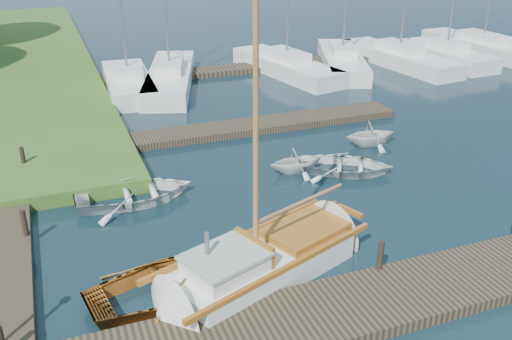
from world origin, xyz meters
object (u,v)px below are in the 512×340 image
object	(u,v)px
mooring_post_1	(212,293)
marina_boat_3	(286,64)
mooring_post_4	(24,223)
tender_c	(346,163)
marina_boat_4	(342,59)
mooring_post_2	(380,255)
sailboat	(266,263)
marina_boat_7	(483,46)
tender_b	(296,159)
tender_a	(134,190)
dinghy	(174,279)
mooring_post_5	(23,157)
marina_boat_6	(446,54)
marina_boat_1	(170,76)
marina_boat_0	(128,81)
marina_boat_5	(399,56)
tender_d	(371,132)

from	to	relation	value
mooring_post_1	marina_boat_3	world-z (taller)	marina_boat_3
mooring_post_4	tender_c	world-z (taller)	mooring_post_4
mooring_post_1	marina_boat_4	xyz separation A→B (m)	(14.07, 19.44, -0.14)
mooring_post_2	sailboat	size ratio (longest dim) A/B	0.08
mooring_post_1	marina_boat_7	bearing A→B (deg)	38.34
mooring_post_2	tender_c	world-z (taller)	mooring_post_2
sailboat	tender_b	size ratio (longest dim) A/B	4.95
mooring_post_4	mooring_post_2	bearing A→B (deg)	-30.47
tender_a	tender_b	xyz separation A→B (m)	(5.91, 0.21, 0.13)
dinghy	tender_a	size ratio (longest dim) A/B	1.13
mooring_post_4	marina_boat_4	distance (m)	23.13
dinghy	tender_b	bearing A→B (deg)	-55.59
tender_b	marina_boat_7	xyz separation A→B (m)	(19.28, 12.62, 0.04)
mooring_post_2	mooring_post_5	bearing A→B (deg)	130.36
marina_boat_6	marina_boat_7	world-z (taller)	marina_boat_7
marina_boat_1	mooring_post_2	bearing A→B (deg)	-159.55
tender_b	marina_boat_7	world-z (taller)	marina_boat_7
tender_c	marina_boat_1	distance (m)	13.71
mooring_post_5	marina_boat_0	size ratio (longest dim) A/B	0.07
marina_boat_4	tender_b	bearing A→B (deg)	166.77
dinghy	marina_boat_3	xyz separation A→B (m)	(10.98, 18.16, 0.14)
mooring_post_5	marina_boat_5	world-z (taller)	marina_boat_5
tender_d	dinghy	bearing A→B (deg)	130.69
mooring_post_5	sailboat	xyz separation A→B (m)	(5.84, -8.79, -0.36)
mooring_post_4	marina_boat_6	world-z (taller)	marina_boat_6
marina_boat_3	marina_boat_4	distance (m)	3.69
tender_b	tender_a	bearing A→B (deg)	92.95
sailboat	mooring_post_2	bearing A→B (deg)	-45.37
tender_c	marina_boat_5	xyz separation A→B (m)	(10.76, 12.71, 0.21)
mooring_post_5	marina_boat_1	world-z (taller)	marina_boat_1
mooring_post_1	marina_boat_5	distance (m)	25.83
mooring_post_5	dinghy	size ratio (longest dim) A/B	0.19
mooring_post_2	marina_boat_5	distance (m)	22.99
tender_d	marina_boat_0	world-z (taller)	marina_boat_0
mooring_post_4	sailboat	world-z (taller)	sailboat
dinghy	marina_boat_6	distance (m)	27.50
dinghy	tender_a	bearing A→B (deg)	-8.57
mooring_post_1	tender_c	distance (m)	9.25
marina_boat_0	marina_boat_4	distance (m)	12.84
tender_c	marina_boat_4	bearing A→B (deg)	2.31
mooring_post_4	marina_boat_4	xyz separation A→B (m)	(18.07, 14.44, -0.14)
tender_c	marina_boat_3	distance (m)	13.69
tender_c	tender_b	bearing A→B (deg)	99.28
tender_d	tender_b	bearing A→B (deg)	114.02
mooring_post_1	tender_b	world-z (taller)	mooring_post_1
dinghy	marina_boat_6	bearing A→B (deg)	-60.50
tender_a	marina_boat_5	distance (m)	22.07
mooring_post_5	tender_d	distance (m)	13.32
dinghy	marina_boat_4	bearing A→B (deg)	-48.02
tender_a	marina_boat_7	size ratio (longest dim) A/B	0.34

